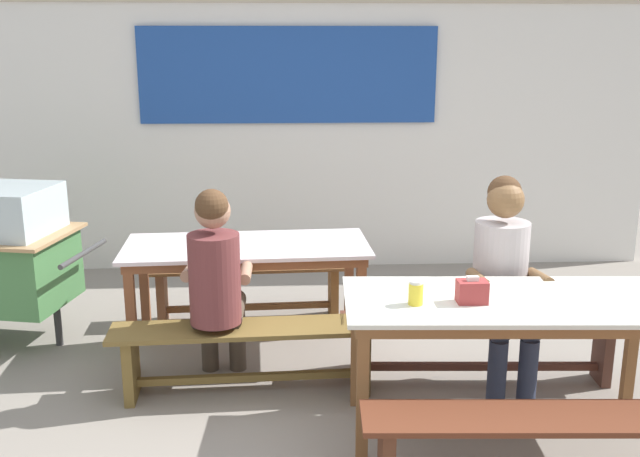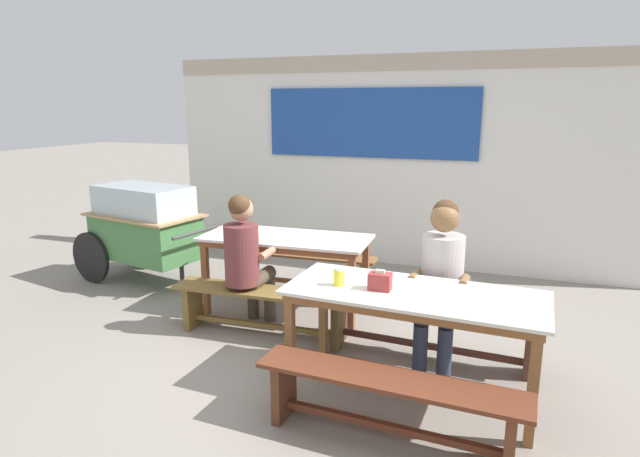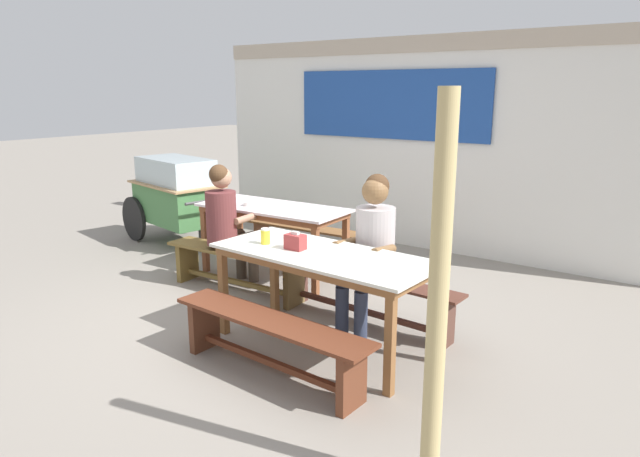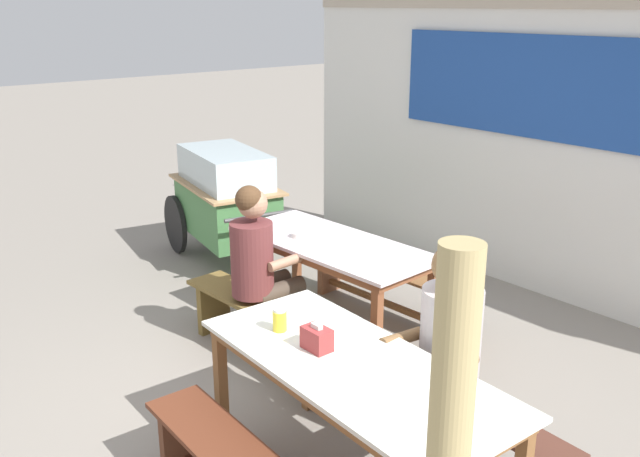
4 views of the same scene
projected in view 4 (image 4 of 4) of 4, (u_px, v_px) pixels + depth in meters
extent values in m
plane|color=gray|center=(291.00, 414.00, 4.38)|extent=(40.00, 40.00, 0.00)
cube|color=silver|center=(565.00, 161.00, 5.81)|extent=(6.06, 0.12, 2.42)
cube|color=#214896|center=(529.00, 87.00, 5.83)|extent=(2.67, 0.03, 0.85)
cube|color=silver|center=(332.00, 243.00, 5.17)|extent=(1.66, 0.78, 0.03)
cube|color=brown|center=(331.00, 249.00, 5.19)|extent=(1.58, 0.71, 0.06)
cube|color=brown|center=(431.00, 314.00, 4.98)|extent=(0.06, 0.06, 0.69)
cube|color=brown|center=(376.00, 339.00, 4.60)|extent=(0.06, 0.06, 0.69)
cube|color=brown|center=(297.00, 261.00, 6.00)|extent=(0.06, 0.06, 0.69)
cube|color=brown|center=(242.00, 278.00, 5.63)|extent=(0.06, 0.06, 0.69)
cube|color=silver|center=(354.00, 365.00, 3.43)|extent=(1.80, 0.82, 0.02)
cube|color=brown|center=(354.00, 373.00, 3.44)|extent=(1.71, 0.76, 0.06)
cube|color=brown|center=(308.00, 359.00, 4.34)|extent=(0.06, 0.06, 0.69)
cube|color=brown|center=(221.00, 392.00, 3.98)|extent=(0.06, 0.06, 0.69)
cube|color=brown|center=(385.00, 266.00, 5.67)|extent=(1.56, 0.34, 0.02)
cube|color=brown|center=(448.00, 316.00, 5.28)|extent=(0.07, 0.23, 0.41)
cube|color=brown|center=(329.00, 269.00, 6.19)|extent=(0.07, 0.23, 0.41)
cube|color=brown|center=(383.00, 302.00, 5.77)|extent=(1.27, 0.10, 0.04)
cube|color=brown|center=(269.00, 309.00, 4.89)|extent=(1.65, 0.39, 0.03)
cube|color=brown|center=(339.00, 373.00, 4.47)|extent=(0.07, 0.27, 0.40)
cube|color=brown|center=(214.00, 307.00, 5.44)|extent=(0.07, 0.27, 0.40)
cube|color=brown|center=(270.00, 349.00, 4.99)|extent=(1.36, 0.11, 0.04)
cube|color=#573025|center=(436.00, 387.00, 3.89)|extent=(1.78, 0.32, 0.02)
cube|color=brown|center=(347.00, 368.00, 4.53)|extent=(0.07, 0.21, 0.41)
cube|color=#573025|center=(433.00, 436.00, 3.99)|extent=(1.49, 0.11, 0.04)
cube|color=#58301E|center=(184.00, 440.00, 3.79)|extent=(0.07, 0.27, 0.41)
cube|color=#447B43|center=(227.00, 210.00, 6.79)|extent=(1.31, 0.87, 0.49)
cube|color=silver|center=(225.00, 168.00, 6.66)|extent=(1.18, 0.79, 0.34)
cube|color=tan|center=(226.00, 184.00, 6.71)|extent=(1.40, 0.97, 0.02)
cylinder|color=black|center=(239.00, 214.00, 7.49)|extent=(0.59, 0.17, 0.59)
cylinder|color=black|center=(175.00, 224.00, 7.16)|extent=(0.59, 0.17, 0.59)
cylinder|color=#333333|center=(250.00, 265.00, 6.46)|extent=(0.05, 0.05, 0.30)
cylinder|color=#3F3F3F|center=(259.00, 216.00, 6.09)|extent=(0.16, 0.65, 0.04)
cylinder|color=#493C31|center=(299.00, 317.00, 5.22)|extent=(0.11, 0.11, 0.43)
cylinder|color=#493C31|center=(285.00, 310.00, 5.36)|extent=(0.11, 0.11, 0.43)
cylinder|color=#493C31|center=(280.00, 291.00, 5.04)|extent=(0.14, 0.39, 0.13)
cylinder|color=#493C31|center=(266.00, 283.00, 5.17)|extent=(0.14, 0.39, 0.13)
cylinder|color=brown|center=(252.00, 259.00, 4.92)|extent=(0.30, 0.30, 0.54)
sphere|color=#A7795E|center=(253.00, 204.00, 4.81)|extent=(0.21, 0.21, 0.21)
sphere|color=#4C331E|center=(249.00, 199.00, 4.78)|extent=(0.19, 0.19, 0.19)
cylinder|color=#A7795E|center=(287.00, 262.00, 4.90)|extent=(0.07, 0.30, 0.08)
cylinder|color=#A7795E|center=(259.00, 249.00, 5.16)|extent=(0.07, 0.31, 0.10)
cylinder|color=#2E364D|center=(388.00, 443.00, 3.73)|extent=(0.11, 0.11, 0.43)
cylinder|color=#2E364D|center=(413.00, 388.00, 3.76)|extent=(0.13, 0.40, 0.13)
cylinder|color=#2E364D|center=(439.00, 402.00, 3.63)|extent=(0.13, 0.40, 0.13)
cylinder|color=#B9B0B1|center=(450.00, 339.00, 3.72)|extent=(0.33, 0.33, 0.57)
sphere|color=brown|center=(453.00, 265.00, 3.58)|extent=(0.22, 0.22, 0.22)
sphere|color=#4C331E|center=(457.00, 257.00, 3.58)|extent=(0.20, 0.20, 0.20)
cylinder|color=brown|center=(402.00, 338.00, 3.75)|extent=(0.07, 0.31, 0.10)
cylinder|color=brown|center=(456.00, 364.00, 3.48)|extent=(0.07, 0.31, 0.10)
cube|color=#A03433|center=(317.00, 339.00, 3.55)|extent=(0.15, 0.10, 0.12)
cube|color=white|center=(317.00, 326.00, 3.52)|extent=(0.06, 0.03, 0.02)
cylinder|color=yellow|center=(280.00, 321.00, 3.75)|extent=(0.08, 0.08, 0.11)
cylinder|color=white|center=(279.00, 310.00, 3.73)|extent=(0.07, 0.07, 0.02)
cylinder|color=silver|center=(300.00, 234.00, 5.27)|extent=(0.14, 0.14, 0.04)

